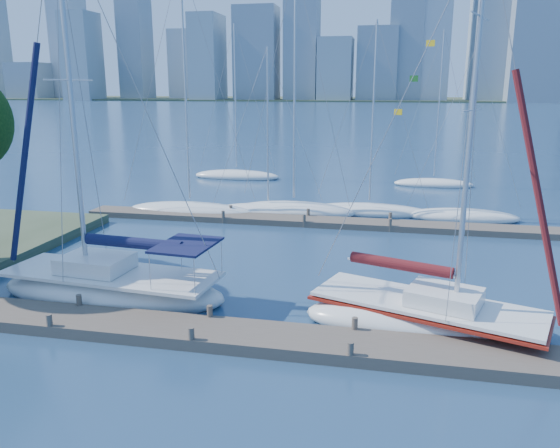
# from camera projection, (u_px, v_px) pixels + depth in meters

# --- Properties ---
(ground) EXTENTS (700.00, 700.00, 0.00)m
(ground) POSITION_uv_depth(u_px,v_px,m) (202.00, 338.00, 18.19)
(ground) COLOR navy
(ground) RESTS_ON ground
(near_dock) EXTENTS (26.00, 2.00, 0.40)m
(near_dock) POSITION_uv_depth(u_px,v_px,m) (201.00, 333.00, 18.14)
(near_dock) COLOR brown
(near_dock) RESTS_ON ground
(far_dock) EXTENTS (30.00, 1.80, 0.36)m
(far_dock) POSITION_uv_depth(u_px,v_px,m) (322.00, 222.00, 32.94)
(far_dock) COLOR brown
(far_dock) RESTS_ON ground
(far_shore) EXTENTS (800.00, 100.00, 1.50)m
(far_shore) POSITION_uv_depth(u_px,v_px,m) (385.00, 100.00, 321.92)
(far_shore) COLOR #38472D
(far_shore) RESTS_ON ground
(sailboat_navy) EXTENTS (9.49, 3.84, 15.00)m
(sailboat_navy) POSITION_uv_depth(u_px,v_px,m) (111.00, 272.00, 21.33)
(sailboat_navy) COLOR silver
(sailboat_navy) RESTS_ON ground
(sailboat_maroon) EXTENTS (8.76, 5.27, 13.34)m
(sailboat_maroon) POSITION_uv_depth(u_px,v_px,m) (427.00, 300.00, 18.72)
(sailboat_maroon) COLOR silver
(sailboat_maroon) RESTS_ON ground
(bg_boat_0) EXTENTS (8.76, 4.60, 15.84)m
(bg_boat_0) POSITION_uv_depth(u_px,v_px,m) (190.00, 210.00, 35.67)
(bg_boat_0) COLOR silver
(bg_boat_0) RESTS_ON ground
(bg_boat_1) EXTENTS (7.41, 4.01, 10.81)m
(bg_boat_1) POSITION_uv_depth(u_px,v_px,m) (268.00, 211.00, 35.68)
(bg_boat_1) COLOR silver
(bg_boat_1) RESTS_ON ground
(bg_boat_2) EXTENTS (8.33, 5.19, 15.62)m
(bg_boat_2) POSITION_uv_depth(u_px,v_px,m) (294.00, 210.00, 35.61)
(bg_boat_2) COLOR silver
(bg_boat_2) RESTS_ON ground
(bg_boat_3) EXTENTS (8.10, 5.17, 12.38)m
(bg_boat_3) POSITION_uv_depth(u_px,v_px,m) (369.00, 210.00, 35.73)
(bg_boat_3) COLOR silver
(bg_boat_3) RESTS_ON ground
(bg_boat_4) EXTENTS (7.12, 2.87, 10.74)m
(bg_boat_4) POSITION_uv_depth(u_px,v_px,m) (463.00, 216.00, 34.22)
(bg_boat_4) COLOR silver
(bg_boat_4) RESTS_ON ground
(bg_boat_6) EXTENTS (8.19, 4.26, 13.68)m
(bg_boat_6) POSITION_uv_depth(u_px,v_px,m) (237.00, 175.00, 49.48)
(bg_boat_6) COLOR silver
(bg_boat_6) RESTS_ON ground
(bg_boat_7) EXTENTS (6.63, 2.47, 12.75)m
(bg_boat_7) POSITION_uv_depth(u_px,v_px,m) (434.00, 183.00, 45.64)
(bg_boat_7) COLOR silver
(bg_boat_7) RESTS_ON ground
(skyline) EXTENTS (503.00, 51.31, 105.97)m
(skyline) POSITION_uv_depth(u_px,v_px,m) (432.00, 32.00, 280.59)
(skyline) COLOR slate
(skyline) RESTS_ON ground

